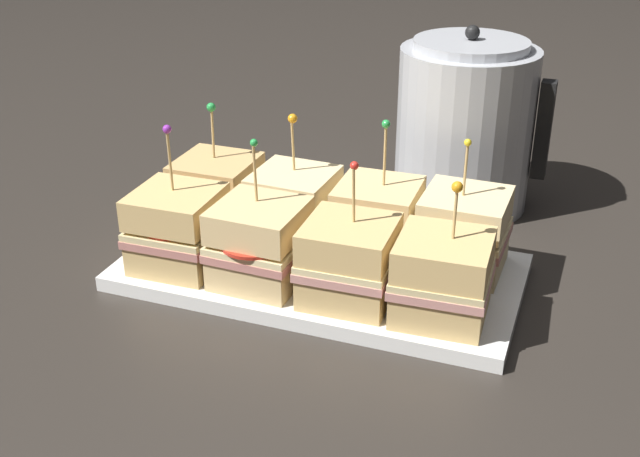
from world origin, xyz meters
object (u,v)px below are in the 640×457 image
object	(u,v)px
sandwich_back_center_right	(377,219)
kettle_steel	(465,126)
sandwich_front_far_left	(178,229)
sandwich_back_far_right	(464,232)
sandwich_front_far_right	(442,278)
sandwich_back_center_left	(294,206)
sandwich_front_center_right	(349,261)
sandwich_back_far_left	(217,194)
serving_platter	(320,272)
sandwich_front_center_left	(260,244)

from	to	relation	value
sandwich_back_center_right	kettle_steel	world-z (taller)	kettle_steel
sandwich_front_far_left	sandwich_back_far_right	size ratio (longest dim) A/B	1.07
sandwich_front_far_right	kettle_steel	bearing A→B (deg)	97.70
sandwich_front_far_left	sandwich_back_center_left	xyz separation A→B (m)	(0.10, 0.11, -0.00)
sandwich_front_center_right	sandwich_back_far_left	world-z (taller)	sandwich_back_far_left
serving_platter	kettle_steel	world-z (taller)	kettle_steel
sandwich_back_far_left	serving_platter	bearing A→B (deg)	-18.06
serving_platter	sandwich_back_far_right	distance (m)	0.18
serving_platter	sandwich_front_far_right	bearing A→B (deg)	-19.63
sandwich_front_center_left	kettle_steel	size ratio (longest dim) A/B	0.66
sandwich_back_center_right	sandwich_back_far_right	distance (m)	0.11
sandwich_front_far_left	sandwich_back_far_left	distance (m)	0.11
sandwich_front_center_left	sandwich_back_center_left	distance (m)	0.11
sandwich_back_far_right	sandwich_front_center_left	bearing A→B (deg)	-152.71
sandwich_front_far_left	kettle_steel	world-z (taller)	kettle_steel
sandwich_back_far_left	kettle_steel	bearing A→B (deg)	39.64
sandwich_back_far_left	sandwich_back_far_right	distance (m)	0.32
sandwich_back_center_left	sandwich_back_center_right	bearing A→B (deg)	-0.23
serving_platter	sandwich_back_far_right	size ratio (longest dim) A/B	2.91
sandwich_front_center_right	sandwich_back_far_left	xyz separation A→B (m)	(-0.22, 0.11, 0.00)
sandwich_front_far_left	sandwich_back_center_right	distance (m)	0.24
sandwich_front_center_right	kettle_steel	world-z (taller)	kettle_steel
sandwich_front_far_right	sandwich_back_far_right	bearing A→B (deg)	89.74
sandwich_front_far_left	sandwich_front_far_right	distance (m)	0.32
serving_platter	sandwich_back_far_left	distance (m)	0.18
serving_platter	kettle_steel	xyz separation A→B (m)	(0.11, 0.28, 0.11)
sandwich_back_far_left	sandwich_back_center_left	size ratio (longest dim) A/B	1.02
sandwich_front_center_left	sandwich_front_far_right	world-z (taller)	sandwich_front_center_left
sandwich_back_far_left	kettle_steel	distance (m)	0.36
sandwich_back_far_right	sandwich_back_far_left	bearing A→B (deg)	-179.68
serving_platter	sandwich_front_center_right	world-z (taller)	sandwich_front_center_right
sandwich_front_center_left	sandwich_back_center_left	size ratio (longest dim) A/B	1.03
serving_platter	sandwich_back_center_right	world-z (taller)	sandwich_back_center_right
sandwich_back_far_right	sandwich_back_center_right	bearing A→B (deg)	179.28
serving_platter	kettle_steel	size ratio (longest dim) A/B	1.85
serving_platter	kettle_steel	distance (m)	0.32
sandwich_front_center_left	sandwich_front_far_right	xyz separation A→B (m)	(0.21, -0.00, -0.00)
sandwich_front_far_left	sandwich_front_far_right	xyz separation A→B (m)	(0.32, -0.00, -0.00)
sandwich_back_center_left	sandwich_back_far_right	xyz separation A→B (m)	(0.22, -0.00, 0.00)
sandwich_back_center_left	sandwich_back_far_right	distance (m)	0.22
sandwich_front_far_left	sandwich_back_far_right	xyz separation A→B (m)	(0.32, 0.11, -0.00)
serving_platter	sandwich_front_far_left	distance (m)	0.18
sandwich_back_center_left	kettle_steel	size ratio (longest dim) A/B	0.64
sandwich_front_center_left	sandwich_back_far_right	bearing A→B (deg)	27.29
serving_platter	kettle_steel	bearing A→B (deg)	67.95
serving_platter	sandwich_back_far_left	world-z (taller)	sandwich_back_far_left
sandwich_front_center_right	sandwich_back_center_right	size ratio (longest dim) A/B	0.94
sandwich_front_far_right	serving_platter	bearing A→B (deg)	160.37
sandwich_front_center_left	sandwich_front_center_right	xyz separation A→B (m)	(0.11, -0.00, -0.00)
serving_platter	sandwich_front_center_right	size ratio (longest dim) A/B	2.94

